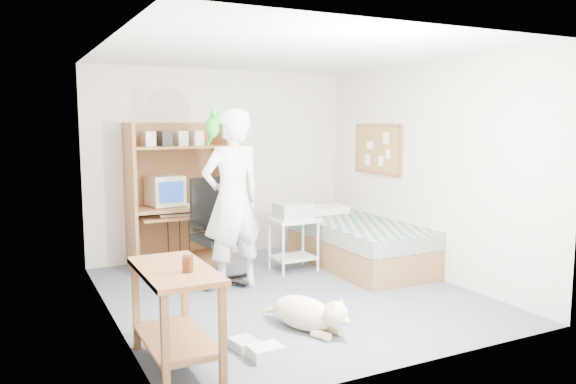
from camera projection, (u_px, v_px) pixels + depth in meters
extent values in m
plane|color=#4E576A|center=(289.00, 293.00, 5.97)|extent=(4.00, 4.00, 0.00)
cube|color=beige|center=(222.00, 163.00, 7.58)|extent=(3.60, 0.02, 2.50)
cube|color=beige|center=(424.00, 170.00, 6.62)|extent=(0.02, 4.00, 2.50)
cube|color=beige|center=(109.00, 185.00, 5.00)|extent=(0.02, 4.00, 2.50)
cube|color=white|center=(289.00, 53.00, 5.65)|extent=(3.60, 4.00, 0.02)
cube|color=brown|center=(131.00, 197.00, 6.78)|extent=(0.04, 0.60, 1.80)
cube|color=brown|center=(221.00, 192.00, 7.30)|extent=(0.04, 0.60, 1.80)
cube|color=brown|center=(172.00, 192.00, 7.30)|extent=(1.20, 0.02, 1.80)
cube|color=brown|center=(178.00, 207.00, 7.06)|extent=(1.12, 0.60, 0.04)
cube|color=brown|center=(180.00, 216.00, 7.01)|extent=(1.00, 0.50, 0.03)
cube|color=brown|center=(177.00, 147.00, 6.97)|extent=(1.12, 0.55, 0.03)
cube|color=brown|center=(179.00, 261.00, 7.15)|extent=(1.12, 0.60, 0.10)
cube|color=brown|center=(359.00, 252.00, 7.06)|extent=(1.00, 2.00, 0.36)
cube|color=#2A6572|center=(359.00, 230.00, 7.02)|extent=(1.02, 2.02, 0.20)
cube|color=white|center=(327.00, 210.00, 7.71)|extent=(0.55, 0.35, 0.12)
cube|color=brown|center=(175.00, 270.00, 4.12)|extent=(0.50, 1.00, 0.04)
cube|color=brown|center=(165.00, 347.00, 3.68)|extent=(0.05, 0.05, 0.70)
cube|color=brown|center=(223.00, 336.00, 3.86)|extent=(0.05, 0.05, 0.70)
cube|color=brown|center=(136.00, 306.00, 4.47)|extent=(0.05, 0.05, 0.70)
cube|color=brown|center=(185.00, 299.00, 4.65)|extent=(0.05, 0.05, 0.70)
cube|color=brown|center=(177.00, 339.00, 4.18)|extent=(0.46, 0.92, 0.03)
cube|color=olive|center=(378.00, 149.00, 7.38)|extent=(0.03, 0.90, 0.60)
cube|color=brown|center=(378.00, 126.00, 7.34)|extent=(0.04, 0.94, 0.04)
cube|color=brown|center=(377.00, 173.00, 7.42)|extent=(0.04, 0.94, 0.04)
cylinder|color=black|center=(221.00, 279.00, 6.34)|extent=(0.66, 0.66, 0.07)
cylinder|color=black|center=(221.00, 261.00, 6.31)|extent=(0.07, 0.07, 0.44)
cube|color=black|center=(221.00, 238.00, 6.28)|extent=(0.58, 0.58, 0.09)
cube|color=black|center=(209.00, 203.00, 6.43)|extent=(0.47, 0.13, 0.60)
cube|color=black|center=(198.00, 226.00, 6.10)|extent=(0.09, 0.33, 0.04)
cube|color=black|center=(242.00, 221.00, 6.41)|extent=(0.09, 0.33, 0.04)
imported|color=white|center=(232.00, 200.00, 6.02)|extent=(0.77, 0.57, 1.95)
ellipsoid|color=#159621|center=(213.00, 127.00, 5.85)|extent=(0.14, 0.14, 0.23)
sphere|color=#159621|center=(215.00, 113.00, 5.80)|extent=(0.10, 0.10, 0.10)
cone|color=#F34515|center=(217.00, 113.00, 5.76)|extent=(0.05, 0.05, 0.04)
cylinder|color=#159621|center=(211.00, 139.00, 5.91)|extent=(0.06, 0.16, 0.14)
ellipsoid|color=beige|center=(303.00, 313.00, 4.93)|extent=(0.52, 0.71, 0.29)
sphere|color=beige|center=(336.00, 314.00, 4.68)|extent=(0.22, 0.22, 0.22)
cone|color=beige|center=(334.00, 305.00, 4.62)|extent=(0.06, 0.06, 0.08)
cone|color=beige|center=(341.00, 302.00, 4.70)|extent=(0.06, 0.06, 0.08)
ellipsoid|color=beige|center=(344.00, 321.00, 4.63)|extent=(0.11, 0.14, 0.07)
cylinder|color=beige|center=(275.00, 310.00, 5.16)|extent=(0.12, 0.21, 0.10)
cube|color=silver|center=(294.00, 220.00, 6.81)|extent=(0.55, 0.44, 0.04)
cube|color=silver|center=(294.00, 257.00, 6.87)|extent=(0.50, 0.40, 0.03)
cylinder|color=silver|center=(283.00, 250.00, 6.58)|extent=(0.03, 0.03, 0.63)
cylinder|color=silver|center=(318.00, 246.00, 6.79)|extent=(0.03, 0.03, 0.63)
cylinder|color=silver|center=(270.00, 244.00, 6.91)|extent=(0.03, 0.03, 0.63)
cylinder|color=silver|center=(303.00, 240.00, 7.12)|extent=(0.03, 0.03, 0.63)
cube|color=#ADADA8|center=(294.00, 211.00, 6.80)|extent=(0.43, 0.33, 0.18)
cube|color=beige|center=(165.00, 190.00, 7.01)|extent=(0.45, 0.46, 0.38)
cube|color=navy|center=(171.00, 192.00, 6.84)|extent=(0.32, 0.06, 0.26)
cube|color=beige|center=(178.00, 214.00, 6.95)|extent=(0.46, 0.20, 0.03)
cylinder|color=gold|center=(204.00, 200.00, 7.15)|extent=(0.08, 0.08, 0.12)
cylinder|color=#401E0A|center=(188.00, 264.00, 3.99)|extent=(0.08, 0.08, 0.12)
cube|color=silver|center=(265.00, 352.00, 4.32)|extent=(0.26, 0.21, 0.10)
cube|color=#BBBBB6|center=(244.00, 344.00, 4.50)|extent=(0.21, 0.24, 0.08)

